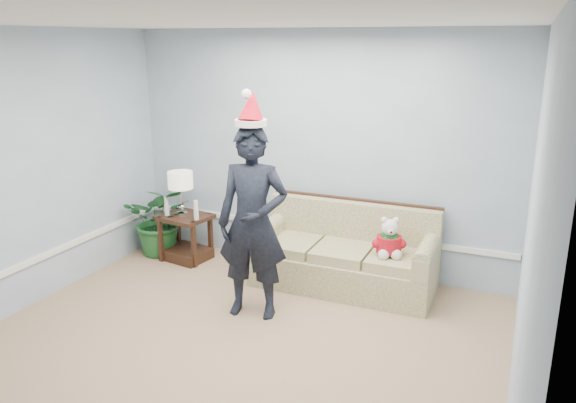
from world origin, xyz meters
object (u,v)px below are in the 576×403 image
(table_lamp, at_px, (180,182))
(man, at_px, (253,223))
(sofa, at_px, (345,257))
(teddy_bear, at_px, (389,242))
(side_table, at_px, (186,242))
(houseplant, at_px, (160,220))

(table_lamp, distance_m, man, 1.72)
(sofa, distance_m, teddy_bear, 0.60)
(man, bearing_deg, table_lamp, 135.82)
(side_table, height_order, houseplant, houseplant)
(side_table, bearing_deg, teddy_bear, -2.14)
(side_table, height_order, table_lamp, table_lamp)
(side_table, relative_size, houseplant, 0.73)
(side_table, xyz_separation_m, teddy_bear, (2.50, -0.09, 0.40))
(houseplant, relative_size, teddy_bear, 2.14)
(man, bearing_deg, teddy_bear, 26.12)
(sofa, relative_size, teddy_bear, 4.61)
(sofa, relative_size, table_lamp, 3.64)
(side_table, relative_size, teddy_bear, 1.57)
(sofa, xyz_separation_m, teddy_bear, (0.50, -0.15, 0.30))
(teddy_bear, bearing_deg, side_table, 156.81)
(table_lamp, bearing_deg, sofa, 1.13)
(table_lamp, height_order, man, man)
(houseplant, distance_m, teddy_bear, 2.88)
(sofa, relative_size, houseplant, 2.15)
(side_table, height_order, man, man)
(teddy_bear, bearing_deg, houseplant, 156.46)
(sofa, xyz_separation_m, houseplant, (-2.38, -0.02, 0.13))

